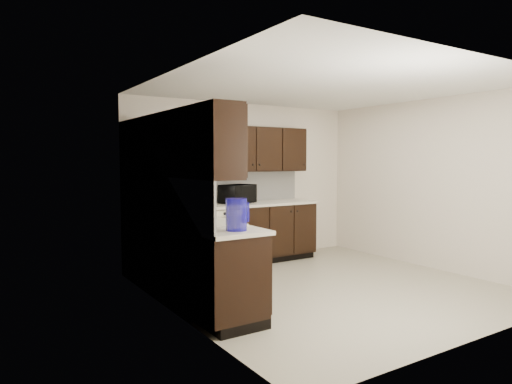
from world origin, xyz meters
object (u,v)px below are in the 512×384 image
microwave (238,194)px  toaster_oven (198,198)px  storage_bin (182,209)px  blue_pitcher (236,214)px  sink (207,229)px

microwave → toaster_oven: 0.70m
storage_bin → blue_pitcher: 1.25m
toaster_oven → blue_pitcher: (-0.68, -2.28, 0.03)m
sink → microwave: 2.25m
microwave → blue_pitcher: (-1.38, -2.34, 0.01)m
toaster_oven → sink: bearing=-92.2°
blue_pitcher → toaster_oven: bearing=54.2°
sink → toaster_oven: bearing=67.6°
sink → blue_pitcher: (0.02, -0.59, 0.21)m
sink → blue_pitcher: blue_pitcher is taller
microwave → toaster_oven: microwave is taller
blue_pitcher → microwave: bearing=40.2°
sink → blue_pitcher: size_ratio=2.71×
toaster_oven → blue_pitcher: size_ratio=1.26×
storage_bin → blue_pitcher: bearing=-89.4°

